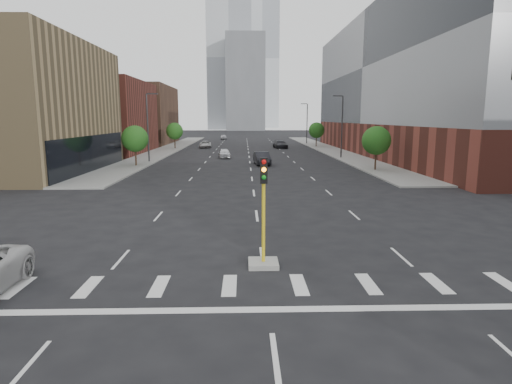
{
  "coord_description": "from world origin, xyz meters",
  "views": [
    {
      "loc": [
        -0.75,
        -7.5,
        5.91
      ],
      "look_at": [
        -0.21,
        12.08,
        2.5
      ],
      "focal_mm": 30.0,
      "sensor_mm": 36.0,
      "label": 1
    }
  ],
  "objects_px": {
    "median_traffic_signal": "(263,243)",
    "car_mid_right": "(262,158)",
    "car_near_left": "(224,153)",
    "car_deep_right": "(280,144)",
    "car_distant": "(224,137)",
    "car_far_left": "(205,144)"
  },
  "relations": [
    {
      "from": "car_mid_right",
      "to": "car_distant",
      "type": "bearing_deg",
      "value": 91.46
    },
    {
      "from": "median_traffic_signal",
      "to": "car_distant",
      "type": "distance_m",
      "value": 101.93
    },
    {
      "from": "car_mid_right",
      "to": "car_distant",
      "type": "height_order",
      "value": "car_mid_right"
    },
    {
      "from": "car_deep_right",
      "to": "car_distant",
      "type": "height_order",
      "value": "car_deep_right"
    },
    {
      "from": "median_traffic_signal",
      "to": "car_mid_right",
      "type": "height_order",
      "value": "median_traffic_signal"
    },
    {
      "from": "median_traffic_signal",
      "to": "car_deep_right",
      "type": "xyz_separation_m",
      "value": [
        6.32,
        67.53,
        -0.2
      ]
    },
    {
      "from": "median_traffic_signal",
      "to": "car_distant",
      "type": "xyz_separation_m",
      "value": [
        -6.41,
        101.73,
        -0.3
      ]
    },
    {
      "from": "median_traffic_signal",
      "to": "car_far_left",
      "type": "relative_size",
      "value": 0.92
    },
    {
      "from": "car_near_left",
      "to": "car_deep_right",
      "type": "bearing_deg",
      "value": 57.92
    },
    {
      "from": "car_deep_right",
      "to": "car_mid_right",
      "type": "bearing_deg",
      "value": -108.26
    },
    {
      "from": "car_mid_right",
      "to": "car_distant",
      "type": "xyz_separation_m",
      "value": [
        -7.91,
        63.95,
        -0.15
      ]
    },
    {
      "from": "median_traffic_signal",
      "to": "car_distant",
      "type": "relative_size",
      "value": 1.11
    },
    {
      "from": "car_deep_right",
      "to": "car_distant",
      "type": "distance_m",
      "value": 36.49
    },
    {
      "from": "car_near_left",
      "to": "car_deep_right",
      "type": "relative_size",
      "value": 0.79
    },
    {
      "from": "car_deep_right",
      "to": "car_far_left",
      "type": "bearing_deg",
      "value": 164.1
    },
    {
      "from": "car_near_left",
      "to": "car_mid_right",
      "type": "distance_m",
      "value": 10.71
    },
    {
      "from": "car_near_left",
      "to": "car_far_left",
      "type": "bearing_deg",
      "value": 96.35
    },
    {
      "from": "median_traffic_signal",
      "to": "car_deep_right",
      "type": "relative_size",
      "value": 0.83
    },
    {
      "from": "car_far_left",
      "to": "car_distant",
      "type": "distance_m",
      "value": 32.48
    },
    {
      "from": "median_traffic_signal",
      "to": "car_near_left",
      "type": "xyz_separation_m",
      "value": [
        -3.7,
        47.14,
        -0.26
      ]
    },
    {
      "from": "car_far_left",
      "to": "car_near_left",
      "type": "bearing_deg",
      "value": -80.85
    },
    {
      "from": "car_mid_right",
      "to": "car_near_left",
      "type": "bearing_deg",
      "value": 113.47
    }
  ]
}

